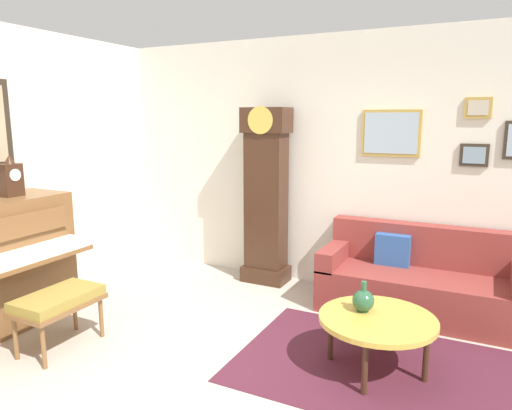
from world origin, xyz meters
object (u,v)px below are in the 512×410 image
couch (420,282)px  green_jug (363,300)px  coffee_table (377,321)px  mantel_clock (11,178)px  grandfather_clock (266,201)px  piano_bench (58,302)px

couch → green_jug: bearing=-102.3°
couch → green_jug: 1.28m
coffee_table → mantel_clock: (-3.26, -0.56, 0.96)m
grandfather_clock → coffee_table: bearing=-41.7°
piano_bench → green_jug: 2.48m
coffee_table → green_jug: bearing=155.3°
coffee_table → green_jug: (-0.13, 0.06, 0.12)m
couch → green_jug: size_ratio=7.92×
mantel_clock → coffee_table: bearing=9.7°
mantel_clock → green_jug: mantel_clock is taller
grandfather_clock → coffee_table: size_ratio=2.31×
grandfather_clock → coffee_table: 2.22m
couch → piano_bench: bearing=-140.8°
mantel_clock → green_jug: (3.13, 0.61, -0.84)m
piano_bench → green_jug: bearing=20.7°
grandfather_clock → coffee_table: (1.61, -1.43, -0.56)m
piano_bench → mantel_clock: size_ratio=1.84×
mantel_clock → couch: bearing=28.6°
green_jug → couch: bearing=77.7°
grandfather_clock → couch: grandfather_clock is taller
coffee_table → mantel_clock: 3.44m
piano_bench → coffee_table: (2.45, 0.82, -0.00)m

